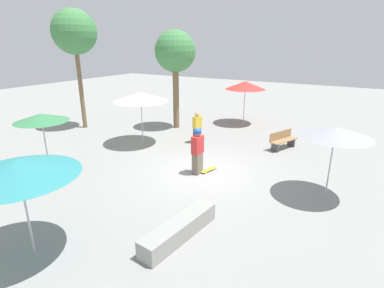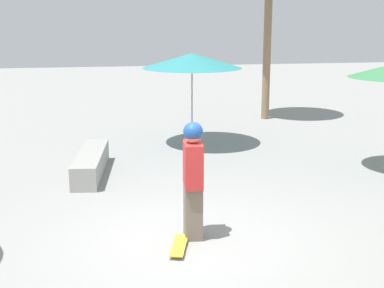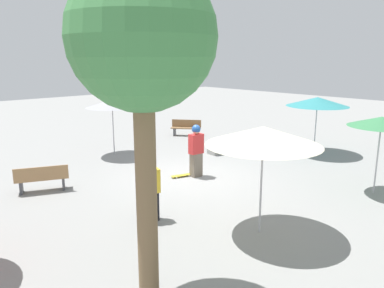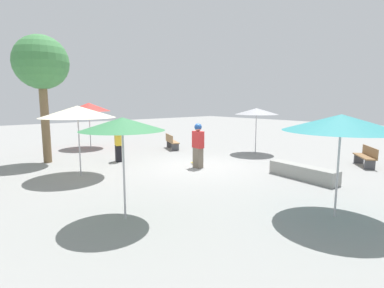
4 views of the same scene
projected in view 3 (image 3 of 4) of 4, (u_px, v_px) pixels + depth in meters
The scene contains 12 objects.
ground_plane at pixel (191, 176), 13.34m from camera, with size 60.00×60.00×0.00m, color gray.
skater_main at pixel (196, 149), 13.14m from camera, with size 0.52×0.31×1.87m.
skateboard at pixel (182, 175), 13.28m from camera, with size 0.82×0.41×0.07m.
concrete_ledge at pixel (233, 145), 16.98m from camera, with size 2.64×0.84×0.50m.
bench_near at pixel (186, 128), 20.26m from camera, with size 1.34×1.52×0.85m.
bench_far at pixel (42, 179), 11.74m from camera, with size 1.65×1.02×0.85m.
shade_umbrella_green at pixel (382, 122), 11.21m from camera, with size 1.95×1.95×2.42m.
shade_umbrella_cream at pixel (263, 136), 8.56m from camera, with size 2.70×2.70×2.61m.
shade_umbrella_grey at pixel (112, 104), 15.82m from camera, with size 2.23×2.23×2.40m.
shade_umbrella_teal at pixel (317, 102), 16.12m from camera, with size 2.65×2.65×2.48m.
palm_tree_left at pixel (142, 43), 5.71m from camera, with size 2.33×2.33×5.61m.
bystander_watching at pixel (151, 190), 9.59m from camera, with size 0.49×0.36×1.62m.
Camera 3 is at (-8.57, -9.43, 4.14)m, focal length 35.00 mm.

